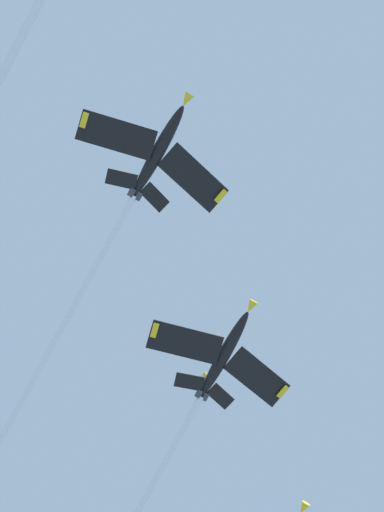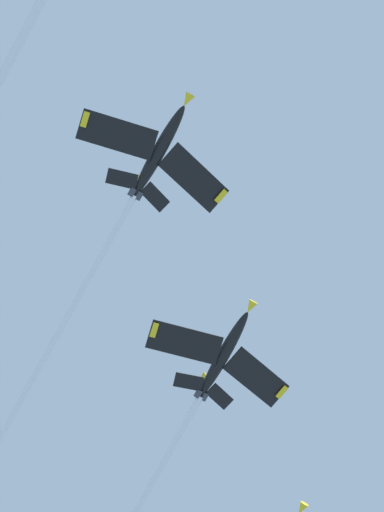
{
  "view_description": "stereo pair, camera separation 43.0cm",
  "coord_description": "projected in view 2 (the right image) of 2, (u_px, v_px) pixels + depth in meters",
  "views": [
    {
      "loc": [
        -0.95,
        -16.33,
        1.59
      ],
      "look_at": [
        48.24,
        33.42,
        101.73
      ],
      "focal_mm": 71.65,
      "sensor_mm": 36.0,
      "label": 1
    },
    {
      "loc": [
        -1.25,
        -16.02,
        1.59
      ],
      "look_at": [
        48.24,
        33.42,
        101.73
      ],
      "focal_mm": 71.65,
      "sensor_mm": 36.0,
      "label": 2
    }
  ],
  "objects": [
    {
      "name": "jet_second",
      "position": [
        122.0,
        217.0,
        119.87
      ],
      "size": [
        19.7,
        47.97,
        25.51
      ],
      "color": "black"
    },
    {
      "name": "jet_third",
      "position": [
        191.0,
        413.0,
        126.27
      ],
      "size": [
        19.65,
        43.62,
        21.9
      ],
      "color": "black"
    }
  ]
}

